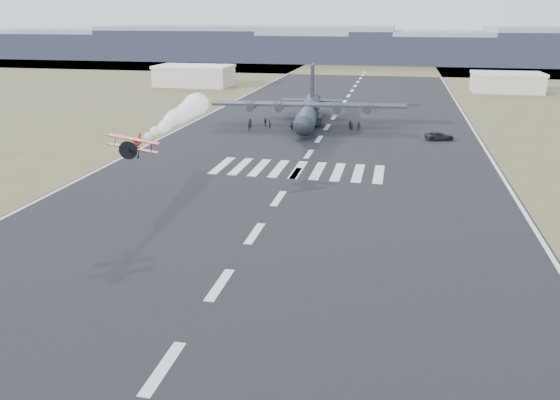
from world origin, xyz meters
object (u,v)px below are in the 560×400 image
(crew_d, at_px, (265,122))
(crew_h, at_px, (249,127))
(aerobatic_biplane, at_px, (133,145))
(crew_a, at_px, (270,125))
(crew_f, at_px, (292,127))
(transport_aircraft, at_px, (309,110))
(crew_g, at_px, (352,127))
(crew_e, at_px, (250,123))
(crew_b, at_px, (350,125))
(hangar_right, at_px, (507,82))
(hangar_left, at_px, (194,75))
(support_vehicle, at_px, (439,136))
(crew_c, at_px, (359,126))

(crew_d, bearing_deg, crew_h, -71.25)
(aerobatic_biplane, distance_m, crew_d, 55.68)
(crew_a, xyz_separation_m, crew_f, (4.75, -0.84, -0.08))
(crew_f, bearing_deg, aerobatic_biplane, -136.21)
(crew_d, relative_size, crew_h, 1.06)
(aerobatic_biplane, height_order, transport_aircraft, transport_aircraft)
(crew_f, xyz_separation_m, crew_g, (11.78, 3.29, -0.08))
(crew_d, bearing_deg, crew_e, -114.03)
(crew_b, bearing_deg, hangar_right, 87.01)
(crew_f, bearing_deg, hangar_left, 87.56)
(transport_aircraft, height_order, crew_b, transport_aircraft)
(transport_aircraft, bearing_deg, crew_h, -143.77)
(support_vehicle, relative_size, crew_c, 2.88)
(crew_e, bearing_deg, crew_b, 179.92)
(crew_b, distance_m, crew_h, 20.53)
(hangar_right, xyz_separation_m, transport_aircraft, (-50.26, -63.72, -0.02))
(hangar_right, distance_m, crew_f, 88.85)
(support_vehicle, distance_m, crew_f, 28.61)
(crew_g, bearing_deg, hangar_left, 49.86)
(transport_aircraft, bearing_deg, crew_e, -160.47)
(crew_a, bearing_deg, hangar_right, -28.16)
(hangar_left, relative_size, transport_aircraft, 0.61)
(hangar_left, height_order, hangar_right, hangar_left)
(aerobatic_biplane, distance_m, crew_h, 50.10)
(hangar_right, xyz_separation_m, crew_f, (-52.42, -71.70, -2.15))
(aerobatic_biplane, relative_size, crew_c, 3.16)
(crew_f, bearing_deg, crew_d, 110.84)
(hangar_left, height_order, crew_b, hangar_left)
(crew_g, bearing_deg, crew_a, 106.13)
(crew_d, xyz_separation_m, crew_e, (-2.87, -1.56, 0.04))
(transport_aircraft, bearing_deg, crew_g, -31.58)
(crew_c, distance_m, crew_f, 13.56)
(crew_e, bearing_deg, support_vehicle, 167.90)
(transport_aircraft, bearing_deg, crew_c, -27.72)
(crew_c, bearing_deg, support_vehicle, -47.51)
(crew_d, distance_m, crew_h, 5.92)
(hangar_left, relative_size, crew_h, 15.29)
(crew_b, height_order, crew_g, crew_b)
(hangar_left, distance_m, hangar_right, 98.13)
(hangar_right, bearing_deg, crew_f, -126.17)
(hangar_left, distance_m, aerobatic_biplane, 123.54)
(hangar_left, distance_m, crew_h, 77.70)
(hangar_right, bearing_deg, transport_aircraft, -128.26)
(crew_f, bearing_deg, crew_g, -21.19)
(hangar_left, relative_size, crew_c, 13.39)
(aerobatic_biplane, relative_size, crew_d, 3.39)
(support_vehicle, height_order, crew_a, crew_a)
(crew_a, height_order, crew_g, crew_a)
(crew_d, bearing_deg, crew_f, 5.14)
(crew_h, bearing_deg, hangar_left, 4.62)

